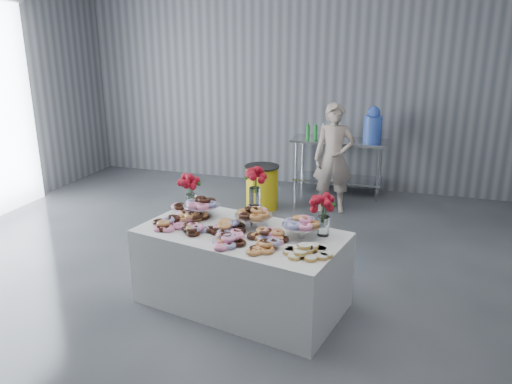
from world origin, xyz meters
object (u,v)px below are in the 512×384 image
at_px(water_jug, 373,126).
at_px(prep_table, 339,157).
at_px(trash_barrel, 262,187).
at_px(person, 334,158).
at_px(display_table, 241,268).

bearing_deg(water_jug, prep_table, 180.00).
bearing_deg(water_jug, trash_barrel, -143.97).
distance_m(person, trash_barrel, 1.14).
bearing_deg(person, trash_barrel, -178.29).
relative_size(water_jug, trash_barrel, 0.84).
xyz_separation_m(display_table, person, (0.40, 2.94, 0.42)).
relative_size(display_table, trash_barrel, 2.89).
bearing_deg(trash_barrel, water_jug, 36.03).
relative_size(prep_table, water_jug, 2.71).
height_order(display_table, prep_table, prep_table).
bearing_deg(display_table, person, 82.35).
bearing_deg(water_jug, person, -118.47).
distance_m(display_table, trash_barrel, 2.78).
xyz_separation_m(display_table, prep_table, (0.35, 3.78, 0.24)).
relative_size(person, trash_barrel, 2.42).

